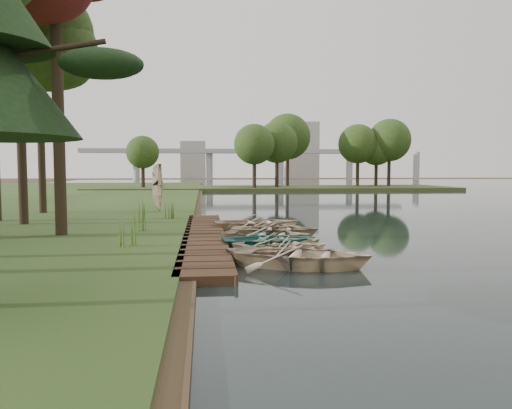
{
  "coord_description": "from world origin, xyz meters",
  "views": [
    {
      "loc": [
        -1.61,
        -19.75,
        2.83
      ],
      "look_at": [
        0.51,
        0.47,
        1.41
      ],
      "focal_mm": 35.0,
      "sensor_mm": 36.0,
      "label": 1
    }
  ],
  "objects": [
    {
      "name": "peninsula",
      "position": [
        8.0,
        50.0,
        0.23
      ],
      "size": [
        50.0,
        14.0,
        0.45
      ],
      "primitive_type": "cube",
      "color": "#36421D",
      "rests_on": "ground"
    },
    {
      "name": "far_trees",
      "position": [
        4.67,
        50.0,
        6.43
      ],
      "size": [
        45.6,
        5.6,
        8.8
      ],
      "color": "black",
      "rests_on": "peninsula"
    },
    {
      "name": "building_b",
      "position": [
        -5.0,
        145.0,
        6.0
      ],
      "size": [
        8.0,
        8.0,
        12.0
      ],
      "primitive_type": "cube",
      "color": "#A5A5A0",
      "rests_on": "ground"
    },
    {
      "name": "building_a",
      "position": [
        30.0,
        140.0,
        9.0
      ],
      "size": [
        10.0,
        8.0,
        18.0
      ],
      "primitive_type": "cube",
      "color": "#A5A5A0",
      "rests_on": "ground"
    },
    {
      "name": "reeds_0",
      "position": [
        -4.12,
        -3.06,
        0.78
      ],
      "size": [
        0.6,
        0.6,
        0.96
      ],
      "primitive_type": "cone",
      "color": "#3F661E",
      "rests_on": "bank"
    },
    {
      "name": "reeds_3",
      "position": [
        -3.37,
        6.27,
        0.79
      ],
      "size": [
        0.6,
        0.6,
        0.97
      ],
      "primitive_type": "cone",
      "color": "#3F661E",
      "rests_on": "bank"
    },
    {
      "name": "rowboat_7",
      "position": [
        0.82,
        2.86,
        0.46
      ],
      "size": [
        4.12,
        3.09,
        0.81
      ],
      "primitive_type": "imported",
      "rotation": [
        0.0,
        0.0,
        1.65
      ],
      "color": "#C9B392",
      "rests_on": "water"
    },
    {
      "name": "boardwalk",
      "position": [
        -1.6,
        0.0,
        0.15
      ],
      "size": [
        1.6,
        16.0,
        0.3
      ],
      "primitive_type": "cube",
      "color": "#372315",
      "rests_on": "ground"
    },
    {
      "name": "bridge",
      "position": [
        12.31,
        120.0,
        7.08
      ],
      "size": [
        95.9,
        4.0,
        8.6
      ],
      "color": "#A5A5A0",
      "rests_on": "ground"
    },
    {
      "name": "reeds_1",
      "position": [
        -4.27,
        1.16,
        0.74
      ],
      "size": [
        0.6,
        0.6,
        0.89
      ],
      "primitive_type": "cone",
      "color": "#3F661E",
      "rests_on": "bank"
    },
    {
      "name": "rowboat_0",
      "position": [
        1.19,
        -5.88,
        0.45
      ],
      "size": [
        4.64,
        4.0,
        0.81
      ],
      "primitive_type": "imported",
      "rotation": [
        0.0,
        0.0,
        1.2
      ],
      "color": "#C9B392",
      "rests_on": "water"
    },
    {
      "name": "rowboat_4",
      "position": [
        0.8,
        -0.81,
        0.4
      ],
      "size": [
        4.0,
        3.42,
        0.7
      ],
      "primitive_type": "imported",
      "rotation": [
        0.0,
        0.0,
        1.22
      ],
      "color": "#C9B392",
      "rests_on": "water"
    },
    {
      "name": "rowboat_2",
      "position": [
        1.01,
        -3.12,
        0.39
      ],
      "size": [
        3.93,
        3.41,
        0.68
      ],
      "primitive_type": "imported",
      "rotation": [
        0.0,
        0.0,
        1.96
      ],
      "color": "#C9B392",
      "rests_on": "water"
    },
    {
      "name": "stored_rowboat",
      "position": [
        -4.29,
        10.72,
        0.6
      ],
      "size": [
        3.11,
        2.38,
        0.6
      ],
      "primitive_type": "imported",
      "rotation": [
        3.14,
        0.0,
        1.45
      ],
      "color": "#C9B392",
      "rests_on": "bank"
    },
    {
      "name": "rowboat_6",
      "position": [
        1.06,
        1.86,
        0.38
      ],
      "size": [
        3.64,
        2.98,
        0.66
      ],
      "primitive_type": "imported",
      "rotation": [
        0.0,
        0.0,
        1.32
      ],
      "color": "#C9B392",
      "rests_on": "water"
    },
    {
      "name": "rowboat_1",
      "position": [
        0.82,
        -4.42,
        0.4
      ],
      "size": [
        4.07,
        3.51,
        0.71
      ],
      "primitive_type": "imported",
      "rotation": [
        0.0,
        0.0,
        1.94
      ],
      "color": "#C9B392",
      "rests_on": "water"
    },
    {
      "name": "rowboat_5",
      "position": [
        1.27,
        0.41,
        0.42
      ],
      "size": [
        4.02,
        3.2,
        0.75
      ],
      "primitive_type": "imported",
      "rotation": [
        0.0,
        0.0,
        1.39
      ],
      "color": "#C9B392",
      "rests_on": "water"
    },
    {
      "name": "rowboat_3",
      "position": [
        0.73,
        -2.34,
        0.4
      ],
      "size": [
        3.62,
        2.75,
        0.7
      ],
      "primitive_type": "imported",
      "rotation": [
        0.0,
        0.0,
        1.67
      ],
      "color": "#2D7E6F",
      "rests_on": "water"
    },
    {
      "name": "reeds_2",
      "position": [
        -4.66,
        4.46,
        0.83
      ],
      "size": [
        0.6,
        0.6,
        1.06
      ],
      "primitive_type": "cone",
      "color": "#3F661E",
      "rests_on": "bank"
    },
    {
      "name": "tree_4",
      "position": [
        -9.97,
        4.37,
        8.85
      ],
      "size": [
        4.65,
        4.65,
        10.6
      ],
      "color": "black",
      "rests_on": "bank"
    },
    {
      "name": "tree_6",
      "position": [
        -11.07,
        10.76,
        9.2
      ],
      "size": [
        4.81,
        4.81,
        11.02
      ],
      "color": "black",
      "rests_on": "bank"
    },
    {
      "name": "ground",
      "position": [
        0.0,
        0.0,
        0.0
      ],
      "size": [
        300.0,
        300.0,
        0.0
      ],
      "primitive_type": "plane",
      "color": "#3D2F1D"
    }
  ]
}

